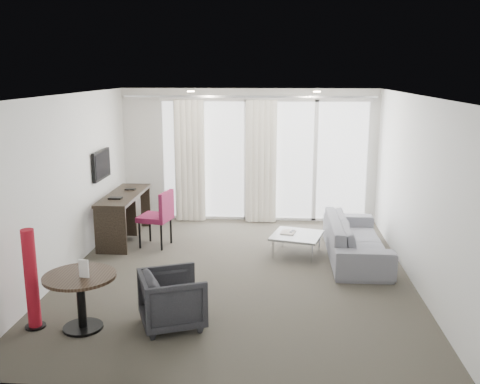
# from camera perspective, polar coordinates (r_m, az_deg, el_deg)

# --- Properties ---
(floor) EXTENTS (5.00, 6.00, 0.00)m
(floor) POSITION_cam_1_polar(r_m,az_deg,el_deg) (7.99, -0.32, -8.68)
(floor) COLOR #433F35
(floor) RESTS_ON ground
(ceiling) EXTENTS (5.00, 6.00, 0.00)m
(ceiling) POSITION_cam_1_polar(r_m,az_deg,el_deg) (7.44, -0.34, 10.30)
(ceiling) COLOR white
(ceiling) RESTS_ON ground
(wall_left) EXTENTS (0.00, 6.00, 2.60)m
(wall_left) POSITION_cam_1_polar(r_m,az_deg,el_deg) (8.19, -18.04, 0.72)
(wall_left) COLOR silver
(wall_left) RESTS_ON ground
(wall_right) EXTENTS (0.00, 6.00, 2.60)m
(wall_right) POSITION_cam_1_polar(r_m,az_deg,el_deg) (7.83, 18.24, 0.17)
(wall_right) COLOR silver
(wall_right) RESTS_ON ground
(wall_front) EXTENTS (5.00, 0.00, 2.60)m
(wall_front) POSITION_cam_1_polar(r_m,az_deg,el_deg) (4.74, -3.19, -7.26)
(wall_front) COLOR silver
(wall_front) RESTS_ON ground
(window_panel) EXTENTS (4.00, 0.02, 2.38)m
(window_panel) POSITION_cam_1_polar(r_m,az_deg,el_deg) (10.54, 2.57, 3.36)
(window_panel) COLOR white
(window_panel) RESTS_ON ground
(window_frame) EXTENTS (4.10, 0.06, 2.44)m
(window_frame) POSITION_cam_1_polar(r_m,az_deg,el_deg) (10.53, 2.57, 3.35)
(window_frame) COLOR white
(window_frame) RESTS_ON ground
(curtain_left) EXTENTS (0.60, 0.20, 2.38)m
(curtain_left) POSITION_cam_1_polar(r_m,az_deg,el_deg) (10.52, -5.39, 3.30)
(curtain_left) COLOR white
(curtain_left) RESTS_ON ground
(curtain_right) EXTENTS (0.60, 0.20, 2.38)m
(curtain_right) POSITION_cam_1_polar(r_m,az_deg,el_deg) (10.38, 2.27, 3.22)
(curtain_right) COLOR white
(curtain_right) RESTS_ON ground
(curtain_track) EXTENTS (4.80, 0.04, 0.04)m
(curtain_track) POSITION_cam_1_polar(r_m,az_deg,el_deg) (10.26, 0.91, 10.14)
(curtain_track) COLOR #B2B2B7
(curtain_track) RESTS_ON ceiling
(downlight_a) EXTENTS (0.12, 0.12, 0.02)m
(downlight_a) POSITION_cam_1_polar(r_m,az_deg,el_deg) (9.14, -5.27, 10.64)
(downlight_a) COLOR #FFE0B2
(downlight_a) RESTS_ON ceiling
(downlight_b) EXTENTS (0.12, 0.12, 0.02)m
(downlight_b) POSITION_cam_1_polar(r_m,az_deg,el_deg) (9.04, 8.21, 10.54)
(downlight_b) COLOR #FFE0B2
(downlight_b) RESTS_ON ceiling
(desk) EXTENTS (0.55, 1.75, 0.82)m
(desk) POSITION_cam_1_polar(r_m,az_deg,el_deg) (9.66, -12.19, -2.58)
(desk) COLOR black
(desk) RESTS_ON floor
(tv) EXTENTS (0.05, 0.80, 0.50)m
(tv) POSITION_cam_1_polar(r_m,az_deg,el_deg) (9.50, -14.57, 2.84)
(tv) COLOR black
(tv) RESTS_ON wall_left
(desk_chair) EXTENTS (0.62, 0.59, 0.97)m
(desk_chair) POSITION_cam_1_polar(r_m,az_deg,el_deg) (9.18, -9.05, -2.80)
(desk_chair) COLOR maroon
(desk_chair) RESTS_ON floor
(round_table) EXTENTS (1.05, 1.05, 0.66)m
(round_table) POSITION_cam_1_polar(r_m,az_deg,el_deg) (6.53, -16.57, -11.18)
(round_table) COLOR black
(round_table) RESTS_ON floor
(menu_card) EXTENTS (0.12, 0.04, 0.21)m
(menu_card) POSITION_cam_1_polar(r_m,az_deg,el_deg) (6.30, -16.29, -8.23)
(menu_card) COLOR white
(menu_card) RESTS_ON round_table
(red_lamp) EXTENTS (0.29, 0.29, 1.19)m
(red_lamp) POSITION_cam_1_polar(r_m,az_deg,el_deg) (6.64, -21.37, -8.66)
(red_lamp) COLOR maroon
(red_lamp) RESTS_ON floor
(tub_armchair) EXTENTS (0.93, 0.92, 0.65)m
(tub_armchair) POSITION_cam_1_polar(r_m,az_deg,el_deg) (6.39, -7.22, -11.28)
(tub_armchair) COLOR #252529
(tub_armchair) RESTS_ON floor
(coffee_table) EXTENTS (0.93, 0.93, 0.34)m
(coffee_table) POSITION_cam_1_polar(r_m,az_deg,el_deg) (8.77, 6.05, -5.58)
(coffee_table) COLOR gray
(coffee_table) RESTS_ON floor
(remote) EXTENTS (0.11, 0.17, 0.02)m
(remote) POSITION_cam_1_polar(r_m,az_deg,el_deg) (8.82, 5.57, -4.18)
(remote) COLOR black
(remote) RESTS_ON coffee_table
(magazine) EXTENTS (0.27, 0.32, 0.02)m
(magazine) POSITION_cam_1_polar(r_m,az_deg,el_deg) (8.79, 5.16, -4.22)
(magazine) COLOR gray
(magazine) RESTS_ON coffee_table
(sofa) EXTENTS (0.86, 2.19, 0.64)m
(sofa) POSITION_cam_1_polar(r_m,az_deg,el_deg) (8.72, 12.26, -4.89)
(sofa) COLOR slate
(sofa) RESTS_ON floor
(terrace_slab) EXTENTS (5.60, 3.00, 0.12)m
(terrace_slab) POSITION_cam_1_polar(r_m,az_deg,el_deg) (12.28, 2.72, -1.29)
(terrace_slab) COLOR #4D4D50
(terrace_slab) RESTS_ON ground
(rattan_chair_a) EXTENTS (0.67, 0.67, 0.92)m
(rattan_chair_a) POSITION_cam_1_polar(r_m,az_deg,el_deg) (12.50, 4.84, 1.36)
(rattan_chair_a) COLOR brown
(rattan_chair_a) RESTS_ON terrace_slab
(rattan_chair_b) EXTENTS (0.57, 0.57, 0.80)m
(rattan_chair_b) POSITION_cam_1_polar(r_m,az_deg,el_deg) (12.50, 9.26, 0.95)
(rattan_chair_b) COLOR brown
(rattan_chair_b) RESTS_ON terrace_slab
(rattan_table) EXTENTS (0.59, 0.59, 0.46)m
(rattan_table) POSITION_cam_1_polar(r_m,az_deg,el_deg) (12.10, 8.72, -0.22)
(rattan_table) COLOR brown
(rattan_table) RESTS_ON terrace_slab
(balustrade) EXTENTS (5.50, 0.06, 1.05)m
(balustrade) POSITION_cam_1_polar(r_m,az_deg,el_deg) (13.58, 2.90, 2.49)
(balustrade) COLOR #B2B2B7
(balustrade) RESTS_ON terrace_slab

